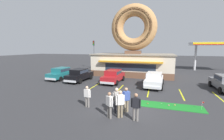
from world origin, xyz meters
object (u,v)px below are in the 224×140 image
Objects in this scene: pedestrian_beanie_man at (120,103)px; car_black at (80,74)px; trash_bin at (167,76)px; traffic_light_pole at (94,51)px; pedestrian_hooded_kid at (87,96)px; pedestrian_clipboard_woman at (109,104)px; golf_ball at (162,103)px; car_teal at (62,73)px; pedestrian_blue_sweater_man at (136,106)px; car_white at (154,79)px; putting_flag_pin at (203,104)px; car_red at (113,76)px; pedestrian_crossing_woman at (126,99)px; pedestrian_leather_jacket_man at (117,99)px.

car_black is at bearing 131.71° from pedestrian_beanie_man.
pedestrian_beanie_man reaches higher than car_black.
trash_bin is 0.17× the size of traffic_light_pole.
pedestrian_hooded_kid is 0.96× the size of pedestrian_clipboard_woman.
golf_ball is 0.01× the size of car_teal.
traffic_light_pole is at bearing 120.00° from pedestrian_blue_sweater_man.
pedestrian_blue_sweater_man is 0.97× the size of pedestrian_beanie_man.
car_white reaches higher than pedestrian_hooded_kid.
putting_flag_pin is 16.97m from car_teal.
car_white is 4.96m from car_red.
car_red reaches higher than golf_ball.
pedestrian_crossing_woman is at bearing -136.18° from golf_ball.
trash_bin is (10.95, 4.15, -0.37)m from car_black.
pedestrian_hooded_kid is at bearing 179.99° from pedestrian_crossing_woman.
traffic_light_pole reaches higher than car_black.
car_black is 11.72m from trash_bin.
car_red is 2.80× the size of pedestrian_clipboard_woman.
traffic_light_pole reaches higher than pedestrian_beanie_man.
car_black is 0.80× the size of traffic_light_pole.
car_white is at bearing 78.01° from pedestrian_beanie_man.
pedestrian_crossing_woman is at bearing -60.45° from traffic_light_pole.
pedestrian_clipboard_woman is 0.97× the size of pedestrian_crossing_woman.
putting_flag_pin is at bearing 13.93° from pedestrian_hooded_kid.
pedestrian_hooded_kid is (-5.22, -2.24, 0.82)m from golf_ball.
pedestrian_hooded_kid reaches higher than putting_flag_pin.
pedestrian_crossing_woman is at bearing -44.38° from car_black.
pedestrian_clipboard_woman is 0.95× the size of pedestrian_beanie_man.
traffic_light_pole is at bearing 117.85° from pedestrian_leather_jacket_man.
putting_flag_pin is 14.01m from car_black.
pedestrian_beanie_man is at bearing -101.45° from pedestrian_crossing_woman.
car_black is 2.73× the size of pedestrian_crossing_woman.
golf_ball is 0.01× the size of car_black.
golf_ball is at bearing 64.92° from pedestrian_blue_sweater_man.
pedestrian_clipboard_woman is at bearing -104.94° from pedestrian_leather_jacket_man.
trash_bin is at bearing 62.69° from pedestrian_hooded_kid.
pedestrian_crossing_woman is (0.18, 0.91, -0.02)m from pedestrian_beanie_man.
golf_ball is 8.17m from car_red.
car_red is at bearing 108.13° from pedestrian_leather_jacket_man.
traffic_light_pole is (-10.64, 20.01, 2.74)m from pedestrian_beanie_man.
pedestrian_crossing_woman is at bearing -105.15° from trash_bin.
pedestrian_leather_jacket_man is (10.23, -8.32, 0.08)m from car_teal.
car_black is 2.70× the size of pedestrian_leather_jacket_man.
car_teal is 2.94× the size of pedestrian_hooded_kid.
pedestrian_crossing_woman is at bearing -36.53° from car_teal.
pedestrian_hooded_kid is at bearing 172.20° from pedestrian_leather_jacket_man.
pedestrian_beanie_man is at bearing 22.92° from pedestrian_clipboard_woman.
car_white is 2.81× the size of pedestrian_clipboard_woman.
pedestrian_leather_jacket_man is 22.13m from traffic_light_pole.
trash_bin is at bearing 72.88° from pedestrian_clipboard_woman.
pedestrian_leather_jacket_man is 0.99× the size of pedestrian_beanie_man.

